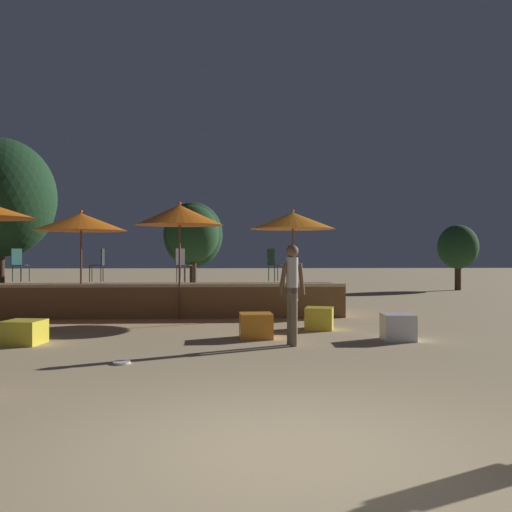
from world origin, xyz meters
TOP-DOWN VIEW (x-y plane):
  - ground_plane at (0.00, 0.00)m, footprint 120.00×120.00m
  - wooden_deck at (-2.39, 10.85)m, footprint 9.79×2.42m
  - patio_umbrella_0 at (1.17, 9.80)m, footprint 2.18×2.18m
  - patio_umbrella_1 at (-4.23, 10.04)m, footprint 2.34×2.34m
  - patio_umbrella_3 at (-1.68, 9.55)m, footprint 2.19×2.19m
  - cube_seat_0 at (-4.15, 5.76)m, footprint 0.73×0.73m
  - cube_seat_2 at (1.49, 7.52)m, footprint 0.70×0.70m
  - cube_seat_3 at (2.72, 5.90)m, footprint 0.60×0.60m
  - cube_seat_4 at (0.06, 6.30)m, footprint 0.64×0.64m
  - person_1 at (0.66, 5.37)m, footprint 0.51×0.30m
  - bistro_chair_0 at (-6.21, 11.19)m, footprint 0.46×0.46m
  - bistro_chair_1 at (-1.71, 10.67)m, footprint 0.48×0.48m
  - bistro_chair_2 at (-3.96, 10.97)m, footprint 0.40×0.40m
  - bistro_chair_3 at (0.77, 11.06)m, footprint 0.46×0.46m
  - frisbee_disc at (-2.05, 3.83)m, footprint 0.26×0.26m
  - background_tree_0 at (-2.03, 20.62)m, footprint 2.61×2.61m
  - background_tree_1 at (-9.03, 17.17)m, footprint 4.06×4.06m
  - background_tree_2 at (-1.93, 18.89)m, footprint 2.15×2.15m
  - background_tree_3 at (9.83, 20.43)m, footprint 1.80×1.80m

SIDE VIEW (x-z plane):
  - ground_plane at x=0.00m, z-range 0.00..0.00m
  - frisbee_disc at x=-2.05m, z-range 0.00..0.03m
  - cube_seat_0 at x=-4.15m, z-range 0.00..0.43m
  - cube_seat_2 at x=1.49m, z-range 0.00..0.47m
  - cube_seat_4 at x=0.06m, z-range 0.00..0.48m
  - cube_seat_3 at x=2.72m, z-range 0.00..0.49m
  - wooden_deck at x=-2.39m, z-range -0.04..0.83m
  - person_1 at x=0.66m, z-range 0.09..1.88m
  - bistro_chair_0 at x=-6.21m, z-range 0.97..1.87m
  - bistro_chair_1 at x=-1.71m, z-range 0.97..1.87m
  - bistro_chair_2 at x=-3.96m, z-range 0.97..1.87m
  - bistro_chair_3 at x=0.77m, z-range 0.97..1.87m
  - background_tree_3 at x=9.83m, z-range 0.46..3.39m
  - patio_umbrella_1 at x=-4.23m, z-range 1.07..3.81m
  - background_tree_2 at x=-1.93m, z-range 0.62..4.27m
  - background_tree_0 at x=-2.03m, z-range 0.51..4.42m
  - patio_umbrella_0 at x=1.17m, z-range 1.09..3.85m
  - patio_umbrella_3 at x=-1.68m, z-range 1.13..4.05m
  - background_tree_1 at x=-9.03m, z-range 0.75..6.74m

